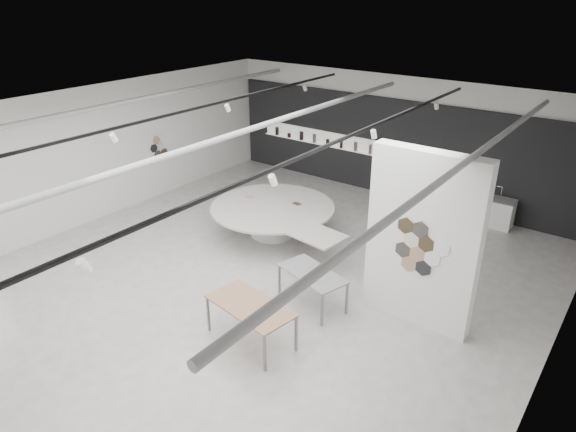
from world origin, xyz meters
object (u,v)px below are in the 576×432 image
Objects in this scene: sample_table_stone at (312,275)px; kitchen_counter at (487,210)px; display_island at (274,217)px; sample_table_wood at (250,307)px; partition_column at (422,241)px.

kitchen_counter reaches higher than sample_table_stone.
display_island is 3.43m from sample_table_stone.
kitchen_counter is at bearing 76.31° from sample_table_wood.
display_island reaches higher than sample_table_wood.
display_island reaches higher than sample_table_stone.
sample_table_stone is (0.24, 1.72, -0.04)m from sample_table_wood.
sample_table_stone is 1.14× the size of kitchen_counter.
sample_table_wood is 1.27× the size of kitchen_counter.
kitchen_counter reaches higher than display_island.
sample_table_wood is at bearing -131.43° from partition_column.
sample_table_wood reaches higher than sample_table_stone.
kitchen_counter is (1.96, 8.04, -0.34)m from sample_table_wood.
kitchen_counter is at bearing 74.82° from sample_table_stone.
partition_column is at bearing 22.04° from sample_table_stone.
display_island is at bearing -136.98° from kitchen_counter.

